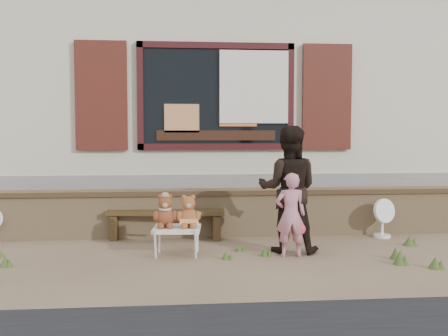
{
  "coord_description": "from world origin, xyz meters",
  "views": [
    {
      "loc": [
        -0.64,
        -6.42,
        1.49
      ],
      "look_at": [
        0.0,
        0.6,
        1.0
      ],
      "focal_mm": 42.0,
      "sensor_mm": 36.0,
      "label": 1
    }
  ],
  "objects": [
    {
      "name": "teddy_bear_left",
      "position": [
        -0.78,
        -0.14,
        0.55
      ],
      "size": [
        0.32,
        0.28,
        0.41
      ],
      "primitive_type": null,
      "rotation": [
        0.0,
        0.0,
        -0.09
      ],
      "color": "brown",
      "rests_on": "folding_chair"
    },
    {
      "name": "brick_wall",
      "position": [
        0.0,
        1.0,
        0.34
      ],
      "size": [
        7.1,
        0.36,
        0.67
      ],
      "color": "tan",
      "rests_on": "ground"
    },
    {
      "name": "child",
      "position": [
        0.71,
        -0.35,
        0.5
      ],
      "size": [
        0.38,
        0.26,
        1.01
      ],
      "primitive_type": "imported",
      "rotation": [
        0.0,
        0.0,
        3.1
      ],
      "color": "#CF7C8F",
      "rests_on": "ground"
    },
    {
      "name": "grass_tufts",
      "position": [
        0.27,
        -0.51,
        0.06
      ],
      "size": [
        5.34,
        1.41,
        0.15
      ],
      "color": "#3D5421",
      "rests_on": "ground"
    },
    {
      "name": "fan_right",
      "position": [
        2.25,
        0.65,
        0.28
      ],
      "size": [
        0.36,
        0.23,
        0.55
      ],
      "rotation": [
        0.0,
        0.0,
        0.35
      ],
      "color": "white",
      "rests_on": "ground"
    },
    {
      "name": "teddy_bear_right",
      "position": [
        -0.5,
        -0.16,
        0.54
      ],
      "size": [
        0.31,
        0.28,
        0.4
      ],
      "primitive_type": null,
      "rotation": [
        0.0,
        0.0,
        -0.09
      ],
      "color": "brown",
      "rests_on": "folding_chair"
    },
    {
      "name": "bench",
      "position": [
        -0.79,
        0.8,
        0.3
      ],
      "size": [
        1.64,
        0.5,
        0.41
      ],
      "rotation": [
        0.0,
        0.0,
        -0.1
      ],
      "color": "#362612",
      "rests_on": "ground"
    },
    {
      "name": "shopfront",
      "position": [
        0.0,
        4.49,
        2.0
      ],
      "size": [
        8.04,
        5.13,
        4.0
      ],
      "color": "#B9B296",
      "rests_on": "ground"
    },
    {
      "name": "adult",
      "position": [
        0.74,
        -0.09,
        0.78
      ],
      "size": [
        0.88,
        0.76,
        1.56
      ],
      "primitive_type": "imported",
      "rotation": [
        0.0,
        0.0,
        2.9
      ],
      "color": "black",
      "rests_on": "ground"
    },
    {
      "name": "folding_chair",
      "position": [
        -0.64,
        -0.15,
        0.31
      ],
      "size": [
        0.6,
        0.54,
        0.34
      ],
      "rotation": [
        0.0,
        0.0,
        -0.09
      ],
      "color": "white",
      "rests_on": "ground"
    },
    {
      "name": "ground",
      "position": [
        0.0,
        0.0,
        0.0
      ],
      "size": [
        80.0,
        80.0,
        0.0
      ],
      "primitive_type": "plane",
      "color": "brown",
      "rests_on": "ground"
    }
  ]
}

